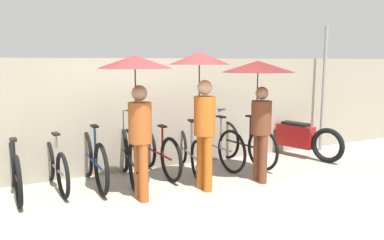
{
  "coord_description": "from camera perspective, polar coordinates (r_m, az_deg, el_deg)",
  "views": [
    {
      "loc": [
        -1.92,
        -4.3,
        1.93
      ],
      "look_at": [
        0.65,
        1.0,
        1.0
      ],
      "focal_mm": 35.0,
      "sensor_mm": 36.0,
      "label": 1
    }
  ],
  "objects": [
    {
      "name": "parked_bicycle_7",
      "position": [
        7.11,
        7.84,
        -3.59
      ],
      "size": [
        0.44,
        1.76,
        1.01
      ],
      "rotation": [
        0.0,
        0.0,
        1.71
      ],
      "color": "black",
      "rests_on": "ground"
    },
    {
      "name": "pedestrian_trailing",
      "position": [
        6.04,
        10.15,
        5.56
      ],
      "size": [
        1.15,
        1.15,
        1.94
      ],
      "rotation": [
        0.0,
        0.0,
        -0.07
      ],
      "color": "brown",
      "rests_on": "ground"
    },
    {
      "name": "back_wall",
      "position": [
        6.66,
        -8.83,
        0.75
      ],
      "size": [
        13.2,
        0.12,
        1.98
      ],
      "color": "gray",
      "rests_on": "ground"
    },
    {
      "name": "parked_bicycle_0",
      "position": [
        6.0,
        -25.4,
        -7.0
      ],
      "size": [
        0.44,
        1.7,
        0.99
      ],
      "rotation": [
        0.0,
        0.0,
        1.63
      ],
      "color": "black",
      "rests_on": "ground"
    },
    {
      "name": "parked_bicycle_1",
      "position": [
        6.09,
        -20.12,
        -6.61
      ],
      "size": [
        0.44,
        1.63,
        1.03
      ],
      "rotation": [
        0.0,
        0.0,
        1.67
      ],
      "color": "black",
      "rests_on": "ground"
    },
    {
      "name": "awning_pole",
      "position": [
        8.52,
        19.4,
        4.41
      ],
      "size": [
        0.07,
        0.07,
        2.65
      ],
      "color": "gray",
      "rests_on": "ground"
    },
    {
      "name": "parked_bicycle_2",
      "position": [
        6.08,
        -14.81,
        -5.93
      ],
      "size": [
        0.44,
        1.79,
        1.04
      ],
      "rotation": [
        0.0,
        0.0,
        1.59
      ],
      "color": "black",
      "rests_on": "ground"
    },
    {
      "name": "parked_bicycle_5",
      "position": [
        6.64,
        -0.51,
        -4.78
      ],
      "size": [
        0.47,
        1.65,
        1.1
      ],
      "rotation": [
        0.0,
        0.0,
        1.4
      ],
      "color": "black",
      "rests_on": "ground"
    },
    {
      "name": "ground_plane",
      "position": [
        5.09,
        -1.71,
        -13.32
      ],
      "size": [
        30.0,
        30.0,
        0.0
      ],
      "primitive_type": "plane",
      "color": "gray"
    },
    {
      "name": "parked_bicycle_6",
      "position": [
        6.91,
        3.5,
        -3.85
      ],
      "size": [
        0.44,
        1.74,
        1.06
      ],
      "rotation": [
        0.0,
        0.0,
        1.68
      ],
      "color": "black",
      "rests_on": "ground"
    },
    {
      "name": "motorcycle",
      "position": [
        7.95,
        15.4,
        -2.53
      ],
      "size": [
        0.83,
        2.04,
        0.9
      ],
      "rotation": [
        0.0,
        0.0,
        1.86
      ],
      "color": "black",
      "rests_on": "ground"
    },
    {
      "name": "pedestrian_center",
      "position": [
        5.53,
        1.44,
        5.26
      ],
      "size": [
        0.91,
        0.91,
        2.06
      ],
      "rotation": [
        0.0,
        0.0,
        0.14
      ],
      "color": "#B25619",
      "rests_on": "ground"
    },
    {
      "name": "pedestrian_leading",
      "position": [
        5.18,
        -8.43,
        5.19
      ],
      "size": [
        1.03,
        1.03,
        2.01
      ],
      "rotation": [
        0.0,
        0.0,
        0.06
      ],
      "color": "#9E4C1E",
      "rests_on": "ground"
    },
    {
      "name": "parked_bicycle_3",
      "position": [
        6.18,
        -9.68,
        -5.51
      ],
      "size": [
        0.44,
        1.78,
        1.11
      ],
      "rotation": [
        0.0,
        0.0,
        1.44
      ],
      "color": "black",
      "rests_on": "ground"
    },
    {
      "name": "parked_bicycle_4",
      "position": [
        6.45,
        -5.18,
        -4.96
      ],
      "size": [
        0.44,
        1.71,
        0.98
      ],
      "rotation": [
        0.0,
        0.0,
        1.64
      ],
      "color": "black",
      "rests_on": "ground"
    }
  ]
}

